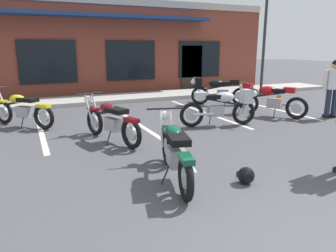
% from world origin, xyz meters
% --- Properties ---
extents(ground_plane, '(80.00, 80.00, 0.00)m').
position_xyz_m(ground_plane, '(0.00, 3.51, 0.00)').
color(ground_plane, '#47474C').
extents(sidewalk_kerb, '(22.00, 1.80, 0.14)m').
position_xyz_m(sidewalk_kerb, '(0.00, 10.79, 0.07)').
color(sidewalk_kerb, '#A8A59E').
rests_on(sidewalk_kerb, ground_plane).
extents(brick_storefront_building, '(17.39, 6.03, 4.05)m').
position_xyz_m(brick_storefront_building, '(0.00, 15.00, 2.03)').
color(brick_storefront_building, brown).
rests_on(brick_storefront_building, ground_plane).
extents(painted_stall_lines, '(9.89, 4.80, 0.01)m').
position_xyz_m(painted_stall_lines, '(0.00, 7.19, 0.00)').
color(painted_stall_lines, silver).
rests_on(painted_stall_lines, ground_plane).
extents(motorcycle_foreground_classic, '(0.85, 2.07, 0.98)m').
position_xyz_m(motorcycle_foreground_classic, '(-0.69, 2.79, 0.46)').
color(motorcycle_foreground_classic, black).
rests_on(motorcycle_foreground_classic, ground_plane).
extents(motorcycle_red_sportbike, '(2.09, 0.79, 0.98)m').
position_xyz_m(motorcycle_red_sportbike, '(1.97, 5.49, 0.53)').
color(motorcycle_red_sportbike, black).
rests_on(motorcycle_red_sportbike, ground_plane).
extents(motorcycle_black_cruiser, '(1.58, 1.72, 0.98)m').
position_xyz_m(motorcycle_black_cruiser, '(-2.82, 7.54, 0.46)').
color(motorcycle_black_cruiser, black).
rests_on(motorcycle_black_cruiser, ground_plane).
extents(motorcycle_silver_naked, '(1.87, 1.34, 0.98)m').
position_xyz_m(motorcycle_silver_naked, '(3.57, 8.24, 0.53)').
color(motorcycle_silver_naked, black).
rests_on(motorcycle_silver_naked, ground_plane).
extents(motorcycle_blue_standard, '(0.99, 2.04, 0.98)m').
position_xyz_m(motorcycle_blue_standard, '(-1.06, 5.26, 0.46)').
color(motorcycle_blue_standard, black).
rests_on(motorcycle_blue_standard, ground_plane).
extents(motorcycle_green_cafe_racer, '(1.32, 1.88, 0.98)m').
position_xyz_m(motorcycle_green_cafe_racer, '(3.94, 6.00, 0.53)').
color(motorcycle_green_cafe_racer, black).
rests_on(motorcycle_green_cafe_racer, ground_plane).
extents(person_in_black_shirt, '(0.60, 0.37, 1.68)m').
position_xyz_m(person_in_black_shirt, '(5.41, 5.02, 0.95)').
color(person_in_black_shirt, black).
rests_on(person_in_black_shirt, ground_plane).
extents(helmet_on_pavement, '(0.26, 0.26, 0.26)m').
position_xyz_m(helmet_on_pavement, '(0.21, 2.19, 0.13)').
color(helmet_on_pavement, black).
rests_on(helmet_on_pavement, ground_plane).
extents(traffic_cone, '(0.34, 0.34, 0.53)m').
position_xyz_m(traffic_cone, '(5.94, 7.67, 0.26)').
color(traffic_cone, orange).
rests_on(traffic_cone, ground_plane).
extents(parking_lot_lamp_post, '(0.24, 0.76, 4.84)m').
position_xyz_m(parking_lot_lamp_post, '(6.77, 9.58, 3.15)').
color(parking_lot_lamp_post, '#2D2D33').
rests_on(parking_lot_lamp_post, ground_plane).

